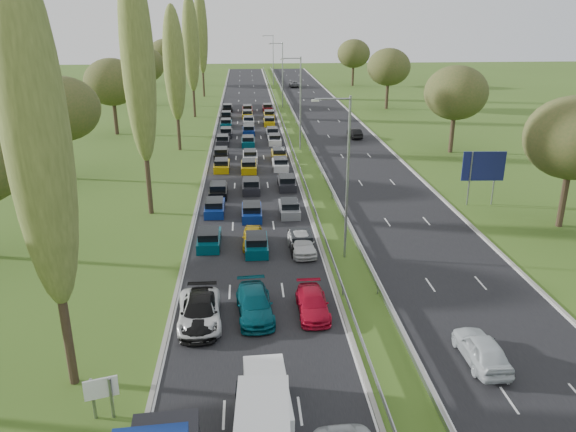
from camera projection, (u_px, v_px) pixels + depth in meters
name	position (u px, v px, depth m)	size (l,w,h in m)	color
ground	(299.00, 146.00, 76.86)	(260.00, 260.00, 0.00)	#3B591B
near_carriageway	(249.00, 143.00, 78.72)	(10.50, 215.00, 0.04)	black
far_carriageway	(344.00, 141.00, 79.68)	(10.50, 215.00, 0.04)	black
central_reservation	(297.00, 138.00, 79.01)	(2.36, 215.00, 0.32)	gray
lamp_columns	(300.00, 104.00, 72.92)	(0.18, 140.18, 12.00)	gray
poplar_row	(162.00, 61.00, 60.39)	(2.80, 127.80, 22.44)	#2D2116
woodland_left	(52.00, 114.00, 56.07)	(8.00, 166.00, 11.10)	#2D2116
woodland_right	(482.00, 103.00, 63.11)	(8.00, 153.00, 11.10)	#2D2116
traffic_queue_fill	(250.00, 148.00, 73.77)	(9.13, 68.55, 0.80)	#053F4C
near_car_2	(200.00, 312.00, 33.01)	(2.47, 5.36, 1.49)	silver
near_car_3	(200.00, 312.00, 32.89)	(2.14, 5.26, 1.53)	black
near_car_7	(255.00, 304.00, 33.84)	(2.09, 5.14, 1.49)	#054450
near_car_8	(253.00, 237.00, 44.04)	(1.60, 3.98, 1.36)	#BF970C
near_car_11	(313.00, 303.00, 34.12)	(1.83, 4.51, 1.31)	#AD0A23
near_car_12	(302.00, 243.00, 42.79)	(1.79, 4.45, 1.52)	silver
far_car_0	(482.00, 349.00, 29.29)	(1.83, 4.56, 1.55)	silver
far_car_1	(355.00, 133.00, 81.63)	(1.43, 4.09, 1.35)	black
far_car_2	(294.00, 84.00, 136.71)	(2.38, 5.16, 1.44)	slate
white_van_rear	(267.00, 400.00, 25.15)	(1.88, 4.80, 1.93)	white
info_sign	(102.00, 392.00, 25.06)	(1.47, 0.51, 2.10)	gray
direction_sign	(483.00, 169.00, 52.39)	(4.00, 0.34, 5.20)	gray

